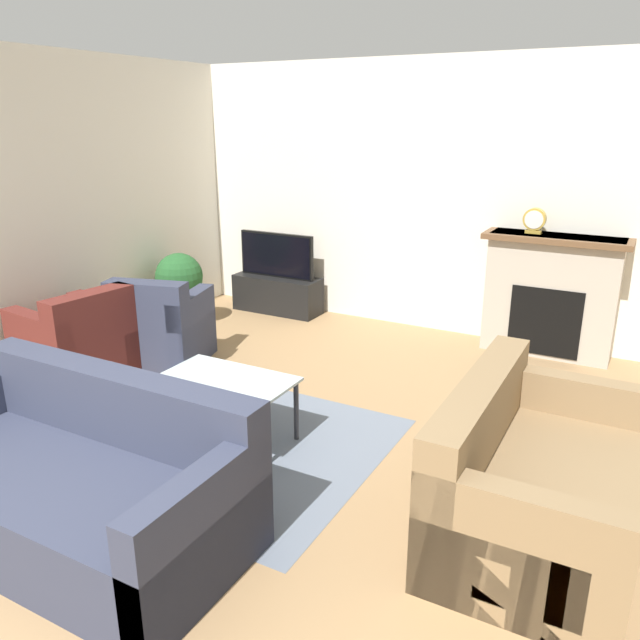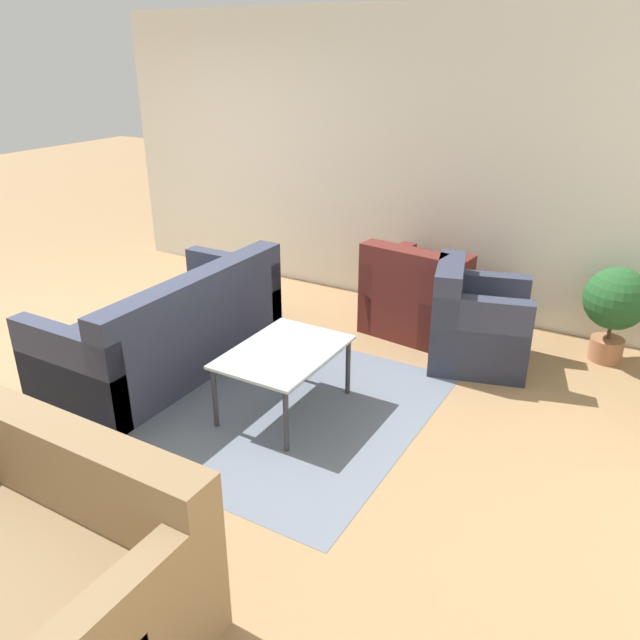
% 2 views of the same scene
% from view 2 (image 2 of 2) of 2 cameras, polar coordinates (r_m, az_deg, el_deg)
% --- Properties ---
extents(ground_plane, '(20.00, 20.00, 0.00)m').
position_cam_2_polar(ground_plane, '(5.53, -21.30, -3.11)').
color(ground_plane, '#9E7A51').
extents(wall_left, '(0.06, 7.94, 2.70)m').
position_cam_2_polar(wall_left, '(5.78, 14.36, 13.13)').
color(wall_left, silver).
rests_on(wall_left, ground_plane).
extents(area_rug, '(2.11, 1.84, 0.00)m').
position_cam_2_polar(area_rug, '(4.45, -3.09, -8.09)').
color(area_rug, slate).
rests_on(area_rug, ground_plane).
extents(couch_sectional, '(1.94, 0.94, 0.82)m').
position_cam_2_polar(couch_sectional, '(5.03, -13.64, -1.09)').
color(couch_sectional, '#33384C').
rests_on(couch_sectional, ground_plane).
extents(couch_loveseat, '(0.92, 1.52, 0.82)m').
position_cam_2_polar(couch_loveseat, '(3.14, -25.09, -19.92)').
color(couch_loveseat, '#8C704C').
rests_on(couch_loveseat, ground_plane).
extents(armchair_by_window, '(0.85, 0.83, 0.82)m').
position_cam_2_polar(armchair_by_window, '(5.58, 8.62, 2.01)').
color(armchair_by_window, '#5B231E').
rests_on(armchair_by_window, ground_plane).
extents(armchair_accent, '(0.87, 0.89, 0.82)m').
position_cam_2_polar(armchair_accent, '(5.09, 14.00, -0.62)').
color(armchair_accent, '#33384C').
rests_on(armchair_accent, ground_plane).
extents(coffee_table, '(0.91, 0.64, 0.46)m').
position_cam_2_polar(coffee_table, '(4.25, -3.32, -3.36)').
color(coffee_table, '#333338').
rests_on(coffee_table, ground_plane).
extents(potted_plant, '(0.50, 0.50, 0.78)m').
position_cam_2_polar(potted_plant, '(5.42, 25.38, 1.38)').
color(potted_plant, '#AD704C').
rests_on(potted_plant, ground_plane).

